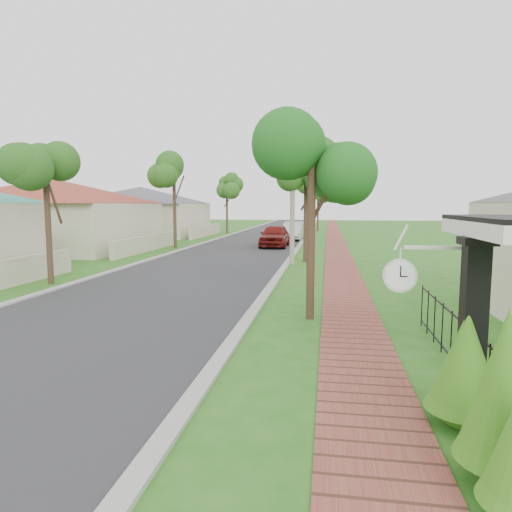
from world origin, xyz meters
The scene contains 16 objects.
ground centered at (0.00, 0.00, 0.00)m, with size 160.00×160.00×0.00m, color #236417.
road centered at (-3.00, 20.00, 0.00)m, with size 7.00×120.00×0.02m, color #28282B.
kerb_right centered at (0.65, 20.00, 0.00)m, with size 0.30×120.00×0.10m, color #9E9E99.
kerb_left centered at (-6.65, 20.00, 0.00)m, with size 0.30×120.00×0.10m, color #9E9E99.
sidewalk centered at (3.25, 20.00, 0.00)m, with size 1.50×120.00×0.03m, color brown.
porch_post centered at (4.55, -1.00, 1.12)m, with size 0.48×0.48×2.52m.
picket_fence centered at (4.90, 0.00, 0.53)m, with size 0.03×8.02×1.00m.
street_trees centered at (-2.87, 26.84, 4.54)m, with size 10.70×37.65×5.89m.
hedge_row centered at (4.45, -2.14, 0.84)m, with size 0.89×2.82×1.95m.
far_house_red centered at (-14.97, 20.00, 2.34)m, with size 15.56×15.56×4.60m.
far_house_grey centered at (-14.97, 34.00, 2.34)m, with size 15.56×15.56×4.60m.
parked_car_red centered at (-1.00, 24.01, 0.78)m, with size 1.84×4.57×1.56m, color maroon.
parked_car_white centered at (-0.17, 30.40, 0.74)m, with size 1.57×4.50×1.48m, color silver.
near_tree centered at (2.20, 4.29, 3.98)m, with size 1.95×1.95×5.00m.
utility_pole centered at (0.90, 14.94, 3.63)m, with size 1.20×0.24×7.15m.
station_clock centered at (3.68, -0.60, 1.95)m, with size 1.08×0.13×0.68m.
Camera 1 is at (2.62, -7.30, 2.94)m, focal length 32.00 mm.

